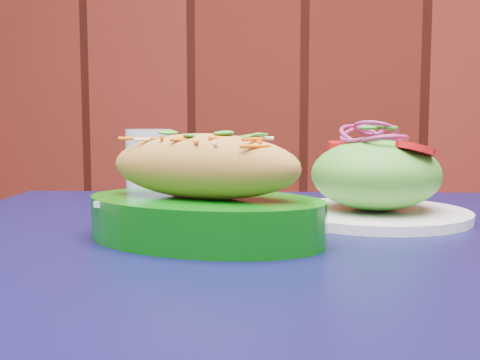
# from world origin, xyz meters

# --- Properties ---
(cafe_table) EXTENTS (0.90, 0.90, 0.75)m
(cafe_table) POSITION_xyz_m (0.43, 1.54, 0.66)
(cafe_table) COLOR black
(cafe_table) RESTS_ON ground
(banh_mi_basket) EXTENTS (0.30, 0.23, 0.12)m
(banh_mi_basket) POSITION_xyz_m (0.38, 1.51, 0.80)
(banh_mi_basket) COLOR #085D0A
(banh_mi_basket) RESTS_ON cafe_table
(salad_plate) EXTENTS (0.24, 0.24, 0.12)m
(salad_plate) POSITION_xyz_m (0.57, 1.68, 0.80)
(salad_plate) COLOR white
(salad_plate) RESTS_ON cafe_table
(water_glass) EXTENTS (0.07, 0.07, 0.11)m
(water_glass) POSITION_xyz_m (0.24, 1.77, 0.81)
(water_glass) COLOR silver
(water_glass) RESTS_ON cafe_table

